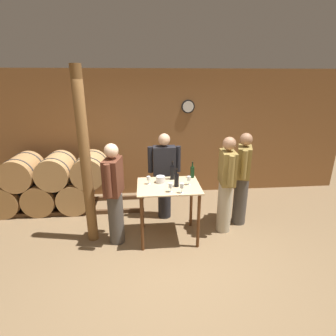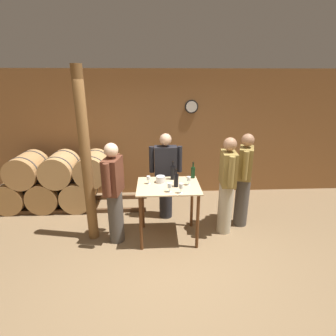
# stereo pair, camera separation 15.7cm
# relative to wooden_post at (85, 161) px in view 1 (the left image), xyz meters

# --- Properties ---
(ground_plane) EXTENTS (14.00, 14.00, 0.00)m
(ground_plane) POSITION_rel_wooden_post_xyz_m (1.21, -0.74, -1.35)
(ground_plane) COLOR brown
(back_wall) EXTENTS (8.40, 0.08, 2.70)m
(back_wall) POSITION_rel_wooden_post_xyz_m (1.21, 1.80, 0.00)
(back_wall) COLOR brown
(back_wall) RESTS_ON ground_plane
(barrel_rack) EXTENTS (3.97, 0.76, 1.15)m
(barrel_rack) POSITION_rel_wooden_post_xyz_m (-0.99, 1.14, -0.80)
(barrel_rack) COLOR #4C331E
(barrel_rack) RESTS_ON ground_plane
(tasting_table) EXTENTS (0.97, 0.75, 0.93)m
(tasting_table) POSITION_rel_wooden_post_xyz_m (1.24, -0.06, -0.61)
(tasting_table) COLOR #D1B284
(tasting_table) RESTS_ON ground_plane
(wooden_post) EXTENTS (0.16, 0.16, 2.70)m
(wooden_post) POSITION_rel_wooden_post_xyz_m (0.00, 0.00, 0.00)
(wooden_post) COLOR brown
(wooden_post) RESTS_ON ground_plane
(wine_bottle_far_left) EXTENTS (0.07, 0.07, 0.32)m
(wine_bottle_far_left) POSITION_rel_wooden_post_xyz_m (1.33, 0.19, -0.30)
(wine_bottle_far_left) COLOR black
(wine_bottle_far_left) RESTS_ON tasting_table
(wine_bottle_left) EXTENTS (0.07, 0.07, 0.30)m
(wine_bottle_left) POSITION_rel_wooden_post_xyz_m (1.36, -0.12, -0.31)
(wine_bottle_left) COLOR black
(wine_bottle_left) RESTS_ON tasting_table
(wine_bottle_center) EXTENTS (0.07, 0.07, 0.28)m
(wine_bottle_center) POSITION_rel_wooden_post_xyz_m (1.67, 0.24, -0.31)
(wine_bottle_center) COLOR black
(wine_bottle_center) RESTS_ON tasting_table
(wine_glass_near_left) EXTENTS (0.06, 0.06, 0.13)m
(wine_glass_near_left) POSITION_rel_wooden_post_xyz_m (0.93, 0.02, -0.33)
(wine_glass_near_left) COLOR silver
(wine_glass_near_left) RESTS_ON tasting_table
(wine_glass_near_center) EXTENTS (0.06, 0.06, 0.14)m
(wine_glass_near_center) POSITION_rel_wooden_post_xyz_m (1.25, -0.31, -0.32)
(wine_glass_near_center) COLOR silver
(wine_glass_near_center) RESTS_ON tasting_table
(wine_glass_near_right) EXTENTS (0.06, 0.06, 0.15)m
(wine_glass_near_right) POSITION_rel_wooden_post_xyz_m (1.41, -0.36, -0.31)
(wine_glass_near_right) COLOR silver
(wine_glass_near_right) RESTS_ON tasting_table
(wine_glass_far_side) EXTENTS (0.06, 0.06, 0.14)m
(wine_glass_far_side) POSITION_rel_wooden_post_xyz_m (1.56, -0.06, -0.32)
(wine_glass_far_side) COLOR silver
(wine_glass_far_side) RESTS_ON tasting_table
(ice_bucket) EXTENTS (0.14, 0.14, 0.10)m
(ice_bucket) POSITION_rel_wooden_post_xyz_m (1.12, 0.07, -0.37)
(ice_bucket) COLOR silver
(ice_bucket) RESTS_ON tasting_table
(person_host) EXTENTS (0.29, 0.58, 1.63)m
(person_host) POSITION_rel_wooden_post_xyz_m (0.40, -0.11, -0.49)
(person_host) COLOR #4C4742
(person_host) RESTS_ON ground_plane
(person_visitor_with_scarf) EXTENTS (0.34, 0.56, 1.66)m
(person_visitor_with_scarf) POSITION_rel_wooden_post_xyz_m (2.56, 0.28, -0.47)
(person_visitor_with_scarf) COLOR #4C4742
(person_visitor_with_scarf) RESTS_ON ground_plane
(person_visitor_bearded) EXTENTS (0.59, 0.24, 1.61)m
(person_visitor_bearded) POSITION_rel_wooden_post_xyz_m (1.23, 0.64, -0.50)
(person_visitor_bearded) COLOR #232328
(person_visitor_bearded) RESTS_ON ground_plane
(person_visitor_near_door) EXTENTS (0.25, 0.59, 1.65)m
(person_visitor_near_door) POSITION_rel_wooden_post_xyz_m (2.20, 0.06, -0.48)
(person_visitor_near_door) COLOR #B7AD93
(person_visitor_near_door) RESTS_ON ground_plane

